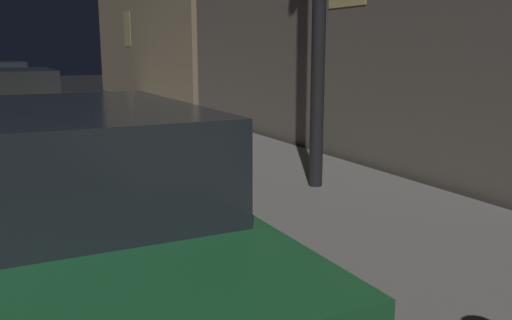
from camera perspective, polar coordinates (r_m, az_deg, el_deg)
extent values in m
cube|color=#19592D|center=(3.66, -19.83, -8.02)|extent=(1.76, 4.18, 0.64)
cube|color=#1E2328|center=(3.36, -20.14, 0.49)|extent=(1.54, 2.02, 0.56)
cylinder|color=black|center=(5.10, -11.61, -4.94)|extent=(0.22, 0.66, 0.66)
cube|color=gold|center=(10.31, -24.48, 3.84)|extent=(1.72, 4.54, 0.64)
cube|color=#1E2328|center=(10.10, -24.72, 6.99)|extent=(1.51, 2.15, 0.56)
cylinder|color=black|center=(11.79, -20.47, 3.79)|extent=(0.22, 0.66, 0.66)
cylinder|color=black|center=(9.03, -18.51, 1.79)|extent=(0.22, 0.66, 0.66)
cylinder|color=black|center=(18.48, -22.61, 6.14)|extent=(0.23, 0.66, 0.66)
cylinder|color=black|center=(15.79, -22.01, 5.44)|extent=(0.23, 0.66, 0.66)
cube|color=#F2D17F|center=(20.42, -13.23, 13.14)|extent=(0.06, 0.90, 1.20)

